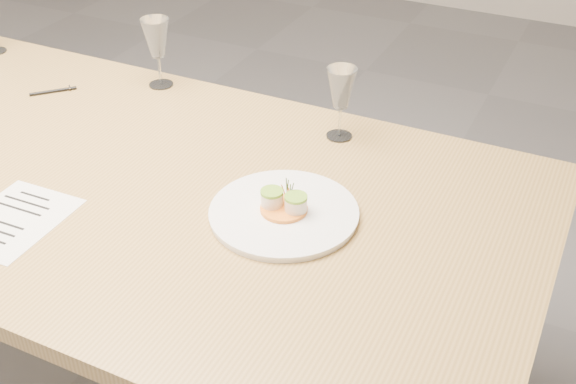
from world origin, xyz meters
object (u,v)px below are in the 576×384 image
at_px(dining_table, 48,173).
at_px(wine_glass_3, 341,90).
at_px(wine_glass_2, 156,40).
at_px(dinner_plate, 284,212).
at_px(ballpoint_pen, 53,91).
at_px(recipe_sheet, 13,220).

xyz_separation_m(dining_table, wine_glass_3, (0.62, 0.37, 0.20)).
height_order(wine_glass_2, wine_glass_3, wine_glass_2).
distance_m(dinner_plate, ballpoint_pen, 0.87).
bearing_deg(dining_table, dinner_plate, 0.87).
relative_size(dinner_plate, recipe_sheet, 1.27).
bearing_deg(recipe_sheet, dinner_plate, 25.94).
bearing_deg(ballpoint_pen, dinner_plate, -62.45).
relative_size(dining_table, dinner_plate, 7.56).
bearing_deg(dinner_plate, wine_glass_3, 94.01).
distance_m(ballpoint_pen, wine_glass_3, 0.83).
bearing_deg(recipe_sheet, wine_glass_3, 51.15).
xyz_separation_m(dinner_plate, ballpoint_pen, (-0.84, 0.25, -0.01)).
bearing_deg(wine_glass_2, ballpoint_pen, -144.93).
distance_m(dinner_plate, recipe_sheet, 0.57).
xyz_separation_m(dinner_plate, wine_glass_3, (-0.03, 0.37, 0.12)).
bearing_deg(recipe_sheet, ballpoint_pen, 121.83).
bearing_deg(recipe_sheet, wine_glass_2, 96.04).
relative_size(ballpoint_pen, wine_glass_2, 0.50).
bearing_deg(dinner_plate, ballpoint_pen, 163.66).
distance_m(ballpoint_pen, wine_glass_2, 0.33).
distance_m(wine_glass_2, wine_glass_3, 0.57).
bearing_deg(wine_glass_3, dinner_plate, -85.99).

